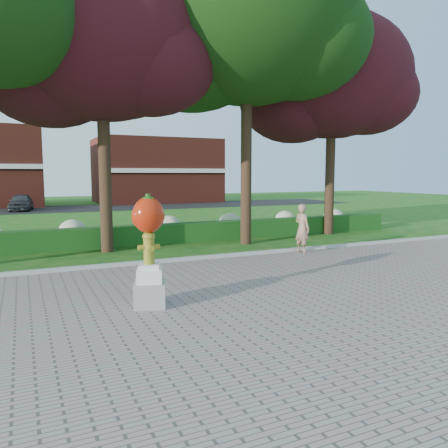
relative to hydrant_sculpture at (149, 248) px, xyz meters
name	(u,v)px	position (x,y,z in m)	size (l,w,h in m)	color
ground	(225,282)	(2.40, 1.36, -1.30)	(100.00, 100.00, 0.00)	#134B12
walkway	(319,330)	(2.40, -2.64, -1.28)	(40.00, 14.00, 0.04)	gray
curb	(186,259)	(2.40, 4.36, -1.23)	(40.00, 0.18, 0.15)	#ADADA5
lawn_hedge	(153,234)	(2.40, 8.36, -0.90)	(24.00, 0.70, 0.80)	#154917
hydrangea_row	(159,227)	(2.98, 9.36, -0.75)	(20.10, 1.10, 0.99)	beige
street	(85,208)	(2.40, 29.36, -1.29)	(50.00, 8.00, 0.02)	black
building_right	(156,171)	(10.40, 35.36, 1.90)	(12.00, 8.00, 6.40)	maroon
tree_mid_left	(98,46)	(0.30, 7.44, 5.99)	(8.25, 7.04, 10.69)	black
tree_mid_right	(243,25)	(5.78, 6.96, 7.33)	(9.75, 8.32, 12.64)	black
tree_far_right	(330,85)	(10.81, 7.94, 5.66)	(7.88, 6.72, 10.21)	black
hydrant_sculpture	(149,248)	(0.00, 0.00, 0.00)	(0.81, 0.81, 2.39)	gray
woman	(302,228)	(6.64, 3.96, -0.39)	(0.64, 0.42, 1.75)	#9E725A
parked_car	(21,202)	(-2.46, 28.78, -0.62)	(1.57, 3.90, 1.33)	#393C40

